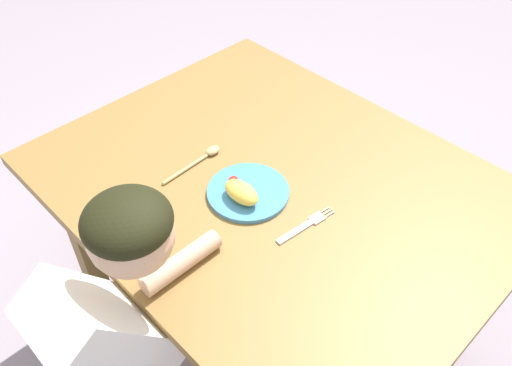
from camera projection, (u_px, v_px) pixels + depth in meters
ground_plane at (269, 321)px, 1.95m from camera, size 8.00×8.00×0.00m
dining_table at (273, 203)px, 1.52m from camera, size 1.26×0.99×0.72m
plate at (246, 192)px, 1.40m from camera, size 0.22×0.22×0.06m
fork at (305, 226)px, 1.33m from camera, size 0.04×0.18×0.01m
spoon at (203, 157)px, 1.51m from camera, size 0.03×0.21×0.02m
person at (113, 362)px, 1.23m from camera, size 0.21×0.48×1.01m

